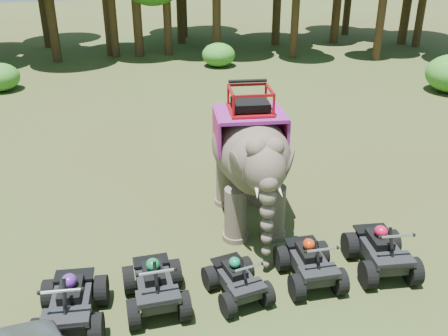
# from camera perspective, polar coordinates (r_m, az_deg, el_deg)

# --- Properties ---
(ground) EXTENTS (110.00, 110.00, 0.00)m
(ground) POSITION_cam_1_polar(r_m,az_deg,el_deg) (12.67, 1.39, -10.07)
(ground) COLOR #47381E
(ground) RESTS_ON ground
(elephant) EXTENTS (2.60, 4.81, 3.85)m
(elephant) POSITION_cam_1_polar(r_m,az_deg,el_deg) (13.33, 2.94, 1.35)
(elephant) COLOR #4D4138
(elephant) RESTS_ON ground
(atv_0) EXTENTS (1.55, 1.99, 1.37)m
(atv_0) POSITION_cam_1_polar(r_m,az_deg,el_deg) (10.83, -17.20, -13.93)
(atv_0) COLOR black
(atv_0) RESTS_ON ground
(atv_1) EXTENTS (1.29, 1.77, 1.31)m
(atv_1) POSITION_cam_1_polar(r_m,az_deg,el_deg) (10.96, -7.94, -12.50)
(atv_1) COLOR black
(atv_1) RESTS_ON ground
(atv_2) EXTENTS (1.35, 1.70, 1.14)m
(atv_2) POSITION_cam_1_polar(r_m,az_deg,el_deg) (11.14, 1.52, -12.10)
(atv_2) COLOR black
(atv_2) RESTS_ON ground
(atv_3) EXTENTS (1.32, 1.75, 1.26)m
(atv_3) POSITION_cam_1_polar(r_m,az_deg,el_deg) (11.71, 9.84, -10.05)
(atv_3) COLOR black
(atv_3) RESTS_ON ground
(atv_4) EXTENTS (1.56, 1.98, 1.35)m
(atv_4) POSITION_cam_1_polar(r_m,az_deg,el_deg) (12.44, 17.62, -8.40)
(atv_4) COLOR black
(atv_4) RESTS_ON ground
(tree_2) EXTENTS (4.73, 4.73, 6.76)m
(tree_2) POSITION_cam_1_polar(r_m,az_deg,el_deg) (32.91, 8.23, 18.18)
(tree_2) COLOR #195114
(tree_2) RESTS_ON ground
(tree_3) EXTENTS (4.93, 4.93, 7.04)m
(tree_3) POSITION_cam_1_polar(r_m,az_deg,el_deg) (33.30, 17.71, 17.63)
(tree_3) COLOR #195114
(tree_3) RESTS_ON ground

